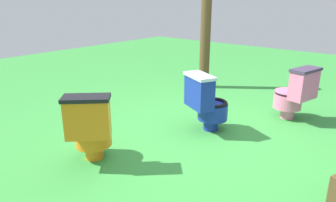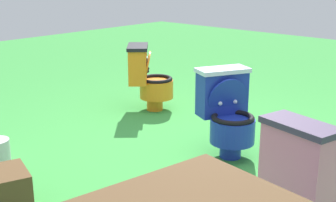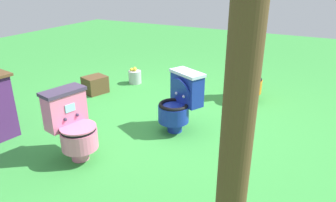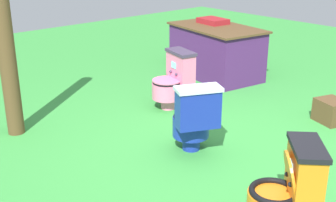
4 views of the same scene
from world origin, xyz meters
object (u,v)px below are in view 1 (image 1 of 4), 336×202
toilet_blue (206,102)px  wooden_post (206,26)px  toilet_orange (91,127)px  toilet_pink (295,93)px

toilet_blue → wooden_post: size_ratio=0.33×
toilet_orange → wooden_post: bearing=59.0°
toilet_orange → toilet_blue: 1.45m
toilet_pink → toilet_orange: bearing=167.8°
toilet_pink → toilet_blue: bearing=159.7°
toilet_pink → toilet_orange: size_ratio=1.00×
toilet_blue → wooden_post: (-1.65, -1.13, 0.73)m
toilet_blue → toilet_orange: bearing=-81.9°
toilet_orange → toilet_blue: size_ratio=1.00×
toilet_blue → wooden_post: wooden_post is taller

